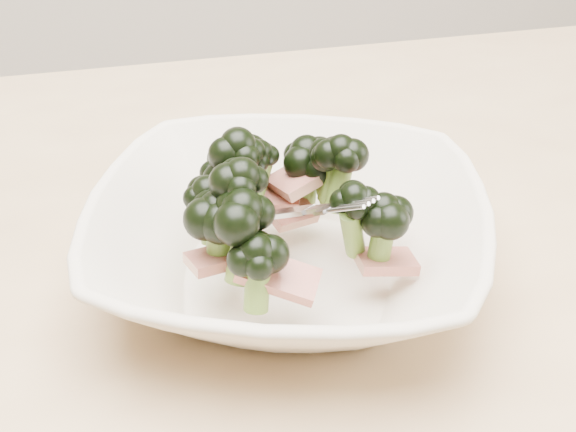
% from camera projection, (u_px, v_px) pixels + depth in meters
% --- Properties ---
extents(dining_table, '(1.20, 0.80, 0.75)m').
position_uv_depth(dining_table, '(172.00, 398.00, 0.58)').
color(dining_table, tan).
rests_on(dining_table, ground).
extents(broccoli_dish, '(0.33, 0.33, 0.11)m').
position_uv_depth(broccoli_dish, '(285.00, 231.00, 0.52)').
color(broccoli_dish, beige).
rests_on(broccoli_dish, dining_table).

